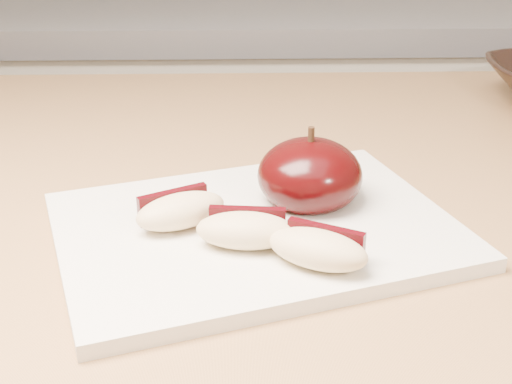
{
  "coord_description": "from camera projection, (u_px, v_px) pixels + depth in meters",
  "views": [
    {
      "loc": [
        0.01,
        -0.07,
        1.15
      ],
      "look_at": [
        0.02,
        0.38,
        0.94
      ],
      "focal_mm": 50.0,
      "sensor_mm": 36.0,
      "label": 1
    }
  ],
  "objects": [
    {
      "name": "back_cabinet",
      "position": [
        233.0,
        229.0,
        1.44
      ],
      "size": [
        2.4,
        0.62,
        0.94
      ],
      "color": "silver",
      "rests_on": "ground"
    },
    {
      "name": "apple_wedge_c",
      "position": [
        319.0,
        248.0,
        0.46
      ],
      "size": [
        0.07,
        0.06,
        0.02
      ],
      "rotation": [
        0.0,
        0.0,
        -0.48
      ],
      "color": "beige",
      "rests_on": "cutting_board"
    },
    {
      "name": "apple_half",
      "position": [
        310.0,
        175.0,
        0.54
      ],
      "size": [
        0.11,
        0.11,
        0.07
      ],
      "rotation": [
        0.0,
        0.0,
        -0.41
      ],
      "color": "black",
      "rests_on": "cutting_board"
    },
    {
      "name": "cutting_board",
      "position": [
        256.0,
        230.0,
        0.52
      ],
      "size": [
        0.33,
        0.28,
        0.01
      ],
      "primitive_type": "cube",
      "rotation": [
        0.0,
        0.0,
        0.31
      ],
      "color": "silver",
      "rests_on": "island_counter"
    },
    {
      "name": "apple_wedge_b",
      "position": [
        246.0,
        229.0,
        0.48
      ],
      "size": [
        0.07,
        0.04,
        0.02
      ],
      "rotation": [
        0.0,
        0.0,
        -0.11
      ],
      "color": "beige",
      "rests_on": "cutting_board"
    },
    {
      "name": "apple_wedge_a",
      "position": [
        180.0,
        210.0,
        0.51
      ],
      "size": [
        0.07,
        0.06,
        0.02
      ],
      "rotation": [
        0.0,
        0.0,
        0.49
      ],
      "color": "beige",
      "rests_on": "cutting_board"
    }
  ]
}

